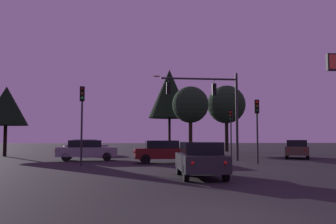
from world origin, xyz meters
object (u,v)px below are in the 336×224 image
object	(u,v)px
traffic_signal_mast_arm	(213,99)
car_nearside_lane	(200,159)
car_crossing_right	(163,151)
car_parked_lot	(85,147)
tree_center_horizon	(190,105)
tree_right_cluster	(6,106)
traffic_light_median	(231,124)
traffic_light_corner_left	(257,118)
traffic_light_corner_right	(82,110)
car_far_lane	(297,149)
car_crossing_left	(87,150)
tree_behind_sign	(169,94)
tree_left_far	(226,105)

from	to	relation	value
traffic_signal_mast_arm	car_nearside_lane	xyz separation A→B (m)	(-3.04, -11.26, -3.80)
car_crossing_right	car_parked_lot	distance (m)	13.95
traffic_signal_mast_arm	car_parked_lot	size ratio (longest dim) A/B	1.48
tree_center_horizon	tree_right_cluster	xyz separation A→B (m)	(-17.44, -1.54, -0.38)
tree_center_horizon	car_crossing_right	bearing A→B (deg)	-107.60
traffic_light_median	car_crossing_right	xyz separation A→B (m)	(-5.96, -4.70, -2.02)
traffic_light_corner_left	tree_right_cluster	bearing A→B (deg)	149.97
traffic_light_corner_right	car_far_lane	xyz separation A→B (m)	(16.59, 6.25, -2.62)
tree_right_cluster	car_far_lane	bearing A→B (deg)	-12.83
car_crossing_left	car_parked_lot	size ratio (longest dim) A/B	1.03
tree_behind_sign	tree_right_cluster	world-z (taller)	tree_behind_sign
traffic_light_corner_left	tree_left_far	world-z (taller)	tree_left_far
traffic_signal_mast_arm	traffic_light_median	xyz separation A→B (m)	(2.06, 2.52, -1.78)
tree_left_far	car_crossing_left	bearing A→B (deg)	-132.25
car_parked_lot	car_nearside_lane	bearing A→B (deg)	-70.25
tree_behind_sign	tree_right_cluster	xyz separation A→B (m)	(-16.07, -9.18, -2.43)
traffic_light_median	tree_center_horizon	size ratio (longest dim) A/B	0.57
car_crossing_left	traffic_light_median	bearing A→B (deg)	7.58
tree_behind_sign	traffic_light_corner_right	bearing A→B (deg)	-109.49
car_parked_lot	tree_behind_sign	bearing A→B (deg)	37.96
car_nearside_lane	car_far_lane	bearing A→B (deg)	51.90
car_crossing_left	car_parked_lot	world-z (taller)	same
traffic_light_corner_left	tree_center_horizon	xyz separation A→B (m)	(-2.38, 12.99, 2.03)
traffic_light_corner_right	tree_behind_sign	xyz separation A→B (m)	(7.49, 21.17, 3.65)
traffic_light_median	car_crossing_right	bearing A→B (deg)	-141.71
tree_behind_sign	traffic_light_median	bearing A→B (deg)	-76.01
car_far_lane	tree_behind_sign	world-z (taller)	tree_behind_sign
traffic_light_corner_left	traffic_signal_mast_arm	bearing A→B (deg)	121.77
car_far_lane	tree_left_far	bearing A→B (deg)	97.21
traffic_signal_mast_arm	traffic_light_median	size ratio (longest dim) A/B	1.67
car_crossing_right	tree_left_far	xyz separation A→B (m)	(9.48, 19.66, 5.02)
car_crossing_left	car_far_lane	bearing A→B (deg)	4.07
car_parked_lot	tree_center_horizon	world-z (taller)	tree_center_horizon
traffic_signal_mast_arm	car_far_lane	distance (m)	8.71
car_parked_lot	tree_left_far	world-z (taller)	tree_left_far
car_crossing_right	tree_behind_sign	size ratio (longest dim) A/B	0.41
traffic_signal_mast_arm	car_far_lane	bearing A→B (deg)	16.33
traffic_light_corner_left	traffic_light_median	world-z (taller)	traffic_light_corner_left
traffic_light_corner_left	car_parked_lot	size ratio (longest dim) A/B	0.94
tree_behind_sign	tree_right_cluster	distance (m)	18.66
traffic_light_corner_right	tree_right_cluster	distance (m)	14.79
car_nearside_lane	car_crossing_right	size ratio (longest dim) A/B	1.00
car_parked_lot	tree_left_far	bearing A→B (deg)	24.65
traffic_signal_mast_arm	car_crossing_left	bearing A→B (deg)	173.90
car_nearside_lane	tree_right_cluster	world-z (taller)	tree_right_cluster
traffic_light_median	tree_right_cluster	bearing A→B (deg)	164.64
traffic_signal_mast_arm	car_parked_lot	bearing A→B (deg)	136.83
car_crossing_right	car_far_lane	world-z (taller)	same
car_crossing_left	tree_right_cluster	bearing A→B (deg)	140.00
car_nearside_lane	car_crossing_left	bearing A→B (deg)	117.33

